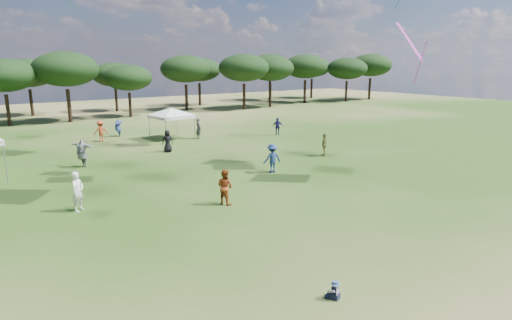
# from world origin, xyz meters

# --- Properties ---
(tree_line) EXTENTS (108.78, 17.63, 7.77)m
(tree_line) POSITION_xyz_m (2.39, 47.41, 5.42)
(tree_line) COLOR black
(tree_line) RESTS_ON ground
(tent_right) EXTENTS (5.97, 5.97, 2.97)m
(tent_right) POSITION_xyz_m (7.67, 27.68, 2.54)
(tent_right) COLOR gray
(tent_right) RESTS_ON ground
(toddler) EXTENTS (0.40, 0.44, 0.54)m
(toddler) POSITION_xyz_m (0.31, 1.63, 0.24)
(toddler) COLOR black
(toddler) RESTS_ON ground
(festival_crowd) EXTENTS (29.97, 22.63, 1.81)m
(festival_crowd) POSITION_xyz_m (-0.25, 21.86, 0.84)
(festival_crowd) COLOR #9A6A54
(festival_crowd) RESTS_ON ground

